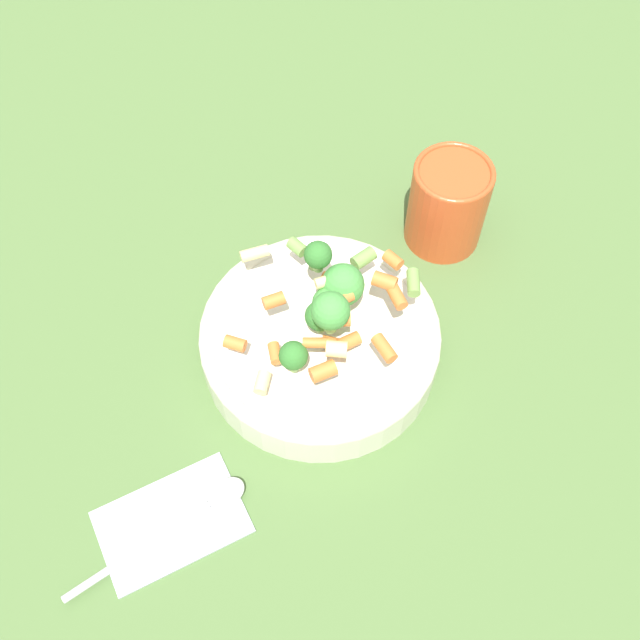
# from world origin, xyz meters

# --- Properties ---
(ground_plane) EXTENTS (3.00, 3.00, 0.00)m
(ground_plane) POSITION_xyz_m (0.00, 0.00, 0.00)
(ground_plane) COLOR #4C6B38
(bowl) EXTENTS (0.23, 0.23, 0.05)m
(bowl) POSITION_xyz_m (0.00, 0.00, 0.03)
(bowl) COLOR silver
(bowl) RESTS_ON ground_plane
(pasta_salad) EXTENTS (0.18, 0.17, 0.07)m
(pasta_salad) POSITION_xyz_m (0.01, 0.01, 0.08)
(pasta_salad) COLOR #8CB766
(pasta_salad) RESTS_ON bowl
(cup) EXTENTS (0.08, 0.08, 0.10)m
(cup) POSITION_xyz_m (0.09, 0.18, 0.05)
(cup) COLOR #CC4C23
(cup) RESTS_ON ground_plane
(napkin) EXTENTS (0.15, 0.15, 0.01)m
(napkin) POSITION_xyz_m (-0.08, -0.20, 0.00)
(napkin) COLOR #B2BCC6
(napkin) RESTS_ON ground_plane
(spoon) EXTENTS (0.12, 0.15, 0.01)m
(spoon) POSITION_xyz_m (-0.06, -0.20, 0.01)
(spoon) COLOR silver
(spoon) RESTS_ON napkin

